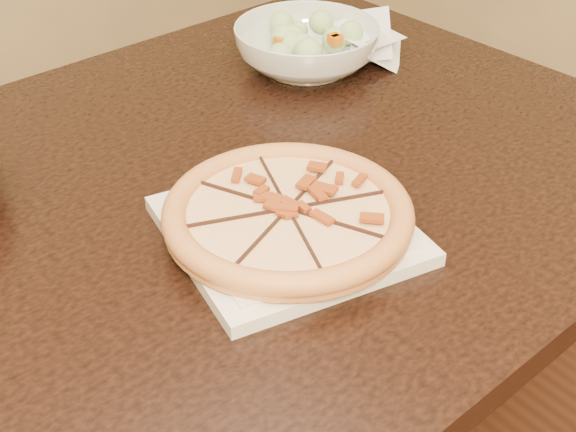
# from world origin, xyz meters

# --- Properties ---
(dining_table) EXTENTS (1.52, 1.02, 0.75)m
(dining_table) POSITION_xyz_m (0.14, 0.10, 0.65)
(dining_table) COLOR black
(dining_table) RESTS_ON floor
(plate) EXTENTS (0.32, 0.32, 0.02)m
(plate) POSITION_xyz_m (0.23, -0.05, 0.76)
(plate) COLOR beige
(plate) RESTS_ON dining_table
(pizza) EXTENTS (0.30, 0.30, 0.03)m
(pizza) POSITION_xyz_m (0.23, -0.05, 0.78)
(pizza) COLOR #D99549
(pizza) RESTS_ON plate
(salad_bowl) EXTENTS (0.28, 0.28, 0.08)m
(salad_bowl) POSITION_xyz_m (0.55, 0.30, 0.79)
(salad_bowl) COLOR silver
(salad_bowl) RESTS_ON dining_table
(salad) EXTENTS (0.12, 0.11, 0.04)m
(salad) POSITION_xyz_m (0.55, 0.30, 0.84)
(salad) COLOR #8BB46A
(salad) RESTS_ON salad_bowl
(cling_film) EXTENTS (0.18, 0.17, 0.05)m
(cling_film) POSITION_xyz_m (0.66, 0.27, 0.78)
(cling_film) COLOR white
(cling_film) RESTS_ON dining_table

